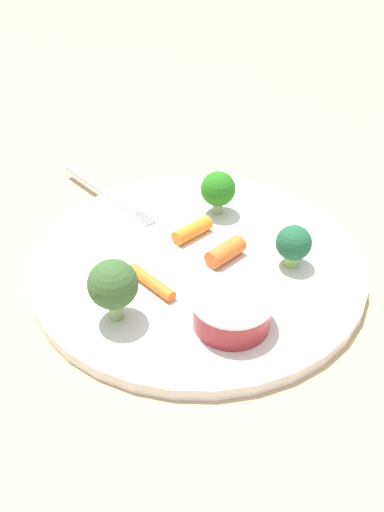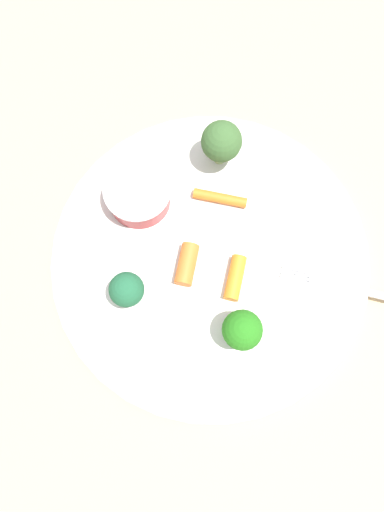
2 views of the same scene
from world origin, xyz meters
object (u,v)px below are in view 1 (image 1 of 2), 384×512
Objects in this scene: plate at (198,262)px; carrot_stick_0 at (192,230)px; carrot_stick_1 at (151,282)px; carrot_stick_2 at (225,254)px; fork at (108,194)px; sauce_cup at (232,311)px; broccoli_floret_2 at (294,246)px; broccoli_floret_0 at (113,285)px; broccoli_floret_1 at (218,189)px.

carrot_stick_0 reaches higher than plate.
carrot_stick_1 is at bearing -18.16° from carrot_stick_0.
carrot_stick_2 reaches higher than carrot_stick_1.
carrot_stick_0 is 0.33× the size of fork.
plate is 0.15m from fork.
broccoli_floret_2 is (-0.08, 0.05, 0.01)m from sauce_cup.
broccoli_floret_0 reaches higher than fork.
carrot_stick_2 is at bearing 83.66° from plate.
broccoli_floret_2 is 0.75× the size of carrot_stick_1.
carrot_stick_0 is 0.79× the size of carrot_stick_1.
carrot_stick_0 is at bearing -110.03° from broccoli_floret_2.
fork is (-0.15, -0.08, -0.00)m from carrot_stick_1.
broccoli_floret_0 is 1.30× the size of carrot_stick_0.
carrot_stick_2 is (-0.05, 0.06, 0.00)m from carrot_stick_1.
broccoli_floret_1 is 0.11m from broccoli_floret_2.
carrot_stick_1 is at bearing 27.79° from fork.
broccoli_floret_2 reaches higher than carrot_stick_2.
broccoli_floret_0 is 1.37× the size of broccoli_floret_2.
plate is at bearing -8.28° from broccoli_floret_1.
broccoli_floret_2 is 1.02× the size of carrot_stick_2.
sauce_cup is at bearing 21.67° from carrot_stick_0.
broccoli_floret_0 is at bearing 16.54° from fork.
broccoli_floret_2 reaches higher than fork.
broccoli_floret_0 is at bearing -59.14° from broccoli_floret_2.
broccoli_floret_2 is at bearing 69.97° from carrot_stick_0.
sauce_cup is 0.13m from carrot_stick_0.
sauce_cup is at bearing -31.42° from broccoli_floret_2.
plate is at bearing -91.70° from broccoli_floret_2.
broccoli_floret_1 is (-0.17, -0.03, 0.01)m from sauce_cup.
fork is at bearing -140.68° from sauce_cup.
broccoli_floret_2 is 0.11m from carrot_stick_0.
carrot_stick_2 reaches higher than fork.
plate is 5.61× the size of broccoli_floret_0.
carrot_stick_2 is at bearing 53.81° from fork.
sauce_cup is 0.24m from fork.
broccoli_floret_0 reaches higher than sauce_cup.
fork is (-0.19, -0.06, -0.03)m from broccoli_floret_0.
broccoli_floret_1 is at bearing 156.14° from carrot_stick_0.
broccoli_floret_2 is at bearing 42.51° from broccoli_floret_1.
carrot_stick_2 is 0.31× the size of fork.
sauce_cup is at bearing 92.66° from broccoli_floret_0.
broccoli_floret_2 is at bearing 90.29° from carrot_stick_2.
broccoli_floret_2 is at bearing 120.86° from broccoli_floret_0.
sauce_cup reaches higher than carrot_stick_0.
broccoli_floret_0 is 0.12m from carrot_stick_2.
carrot_stick_0 is 1.08× the size of carrot_stick_2.
carrot_stick_0 is (-0.03, -0.01, 0.01)m from plate.
broccoli_floret_1 is 0.86× the size of carrot_stick_1.
broccoli_floret_0 reaches higher than carrot_stick_0.
sauce_cup is 0.51× the size of fork.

